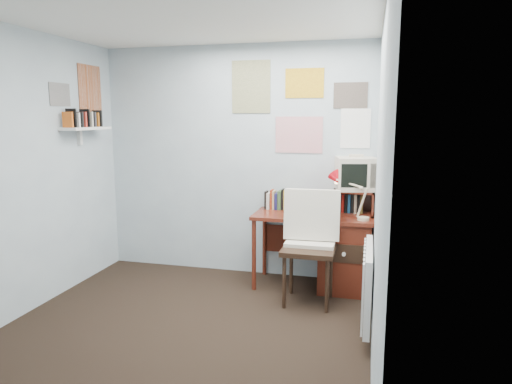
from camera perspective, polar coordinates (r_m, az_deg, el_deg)
ground at (r=3.79m, az=-10.44°, el=-18.10°), size 3.50×3.50×0.00m
back_wall at (r=5.03m, az=-2.59°, el=3.81°), size 3.00×0.02×2.50m
right_wall at (r=3.08m, az=15.08°, el=-0.08°), size 0.02×3.50×2.50m
ceiling at (r=3.45m, az=-11.78°, el=21.95°), size 3.00×3.50×0.02m
desk at (r=4.72m, az=10.38°, el=-7.16°), size 1.20×0.55×0.76m
desk_chair at (r=4.30m, az=6.61°, el=-7.20°), size 0.53×0.51×1.03m
desk_lamp at (r=4.45m, az=13.34°, el=-0.89°), size 0.35×0.33×0.41m
tv_riser at (r=4.71m, az=12.08°, el=-1.25°), size 0.40×0.30×0.25m
crt_tv at (r=4.69m, az=12.35°, el=2.45°), size 0.44×0.42×0.36m
book_row at (r=4.85m, az=4.64°, el=-0.96°), size 0.60×0.14×0.22m
radiator at (r=3.83m, az=13.82°, el=-11.05°), size 0.09×0.80×0.60m
wall_shelf at (r=5.02m, az=-20.48°, el=7.46°), size 0.20×0.62×0.24m
posters_back at (r=4.84m, az=5.44°, el=10.67°), size 1.20×0.01×0.90m
posters_left at (r=5.08m, az=-21.62°, el=11.70°), size 0.01×0.70×0.60m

